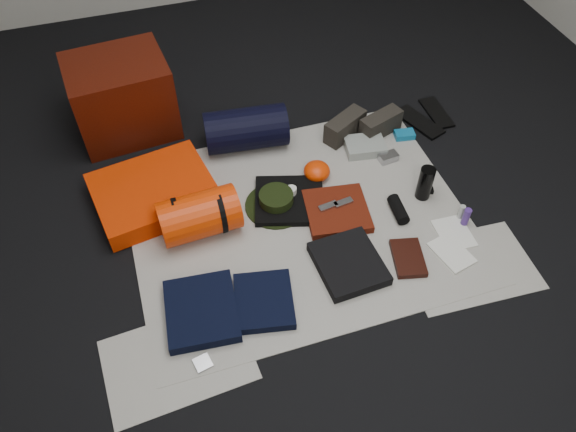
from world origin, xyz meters
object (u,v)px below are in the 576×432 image
object	(u,v)px
water_bottle	(425,183)
paperback_book	(408,258)
sleeping_pad	(154,193)
navy_duffel	(246,129)
red_cabinet	(122,97)
stuff_sack	(199,215)
compact_camera	(388,157)

from	to	relation	value
water_bottle	paperback_book	size ratio (longest dim) A/B	0.89
sleeping_pad	navy_duffel	size ratio (longest dim) A/B	1.30
red_cabinet	stuff_sack	bearing A→B (deg)	-80.54
sleeping_pad	stuff_sack	size ratio (longest dim) A/B	1.54
stuff_sack	paperback_book	bearing A→B (deg)	-28.13
navy_duffel	paperback_book	distance (m)	1.11
sleeping_pad	compact_camera	world-z (taller)	sleeping_pad
water_bottle	paperback_book	bearing A→B (deg)	-125.46
compact_camera	paperback_book	xyz separation A→B (m)	(-0.19, -0.64, -0.01)
navy_duffel	water_bottle	xyz separation A→B (m)	(0.74, -0.64, -0.02)
red_cabinet	navy_duffel	distance (m)	0.70
stuff_sack	navy_duffel	size ratio (longest dim) A/B	0.84
sleeping_pad	navy_duffel	distance (m)	0.60
stuff_sack	water_bottle	bearing A→B (deg)	-6.12
water_bottle	red_cabinet	bearing A→B (deg)	143.42
sleeping_pad	paperback_book	xyz separation A→B (m)	(1.04, -0.73, -0.04)
paperback_book	compact_camera	bearing A→B (deg)	86.64
navy_duffel	paperback_book	xyz separation A→B (m)	(0.50, -0.98, -0.10)
stuff_sack	compact_camera	size ratio (longest dim) A/B	3.65
red_cabinet	water_bottle	xyz separation A→B (m)	(1.34, -0.99, -0.11)
compact_camera	paperback_book	bearing A→B (deg)	-113.61
red_cabinet	navy_duffel	bearing A→B (deg)	-35.97
red_cabinet	compact_camera	size ratio (longest dim) A/B	5.08
stuff_sack	paperback_book	distance (m)	0.98
water_bottle	compact_camera	xyz separation A→B (m)	(-0.06, 0.29, -0.07)
paperback_book	red_cabinet	bearing A→B (deg)	142.46
red_cabinet	paperback_book	world-z (taller)	red_cabinet
stuff_sack	paperback_book	size ratio (longest dim) A/B	1.77
red_cabinet	water_bottle	distance (m)	1.67
water_bottle	compact_camera	distance (m)	0.31
water_bottle	compact_camera	bearing A→B (deg)	100.77
navy_duffel	compact_camera	distance (m)	0.78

